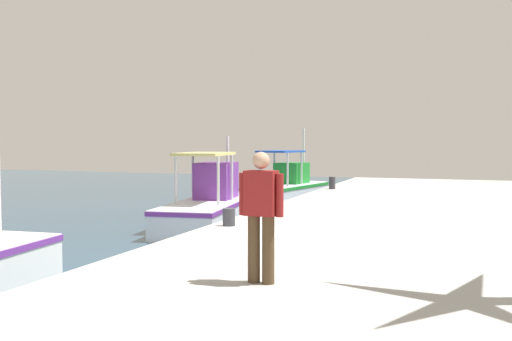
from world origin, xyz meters
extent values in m
cube|color=#B2B2AD|center=(0.00, -5.00, 0.40)|extent=(36.00, 10.00, 0.80)
cube|color=white|center=(4.99, 2.06, 0.41)|extent=(5.84, 2.62, 0.82)
cube|color=#723399|center=(4.99, 2.06, 0.74)|extent=(5.88, 2.66, 0.12)
cube|color=#723399|center=(5.68, 2.17, 1.39)|extent=(1.72, 1.30, 1.14)
cylinder|color=silver|center=(3.83, 1.25, 1.52)|extent=(0.08, 0.08, 1.40)
cylinder|color=silver|center=(3.64, 2.50, 1.52)|extent=(0.08, 0.08, 1.40)
cylinder|color=silver|center=(5.33, 1.48, 1.52)|extent=(0.08, 0.08, 1.40)
cylinder|color=silver|center=(5.14, 2.72, 1.52)|extent=(0.08, 0.08, 1.40)
cube|color=#D8CC72|center=(4.49, 1.99, 2.27)|extent=(2.45, 1.65, 0.08)
cylinder|color=silver|center=(7.07, 2.38, 1.82)|extent=(0.10, 0.10, 1.99)
torus|color=orange|center=(5.68, 2.77, 1.39)|extent=(0.55, 0.18, 0.54)
cube|color=white|center=(12.59, 2.06, 0.39)|extent=(5.01, 2.76, 0.78)
cube|color=#1E8C2D|center=(12.59, 2.06, 0.70)|extent=(5.06, 2.80, 0.12)
cube|color=#1E8C2D|center=(13.17, 1.95, 1.24)|extent=(1.52, 1.38, 0.91)
cylinder|color=silver|center=(11.42, 1.59, 1.48)|extent=(0.08, 0.08, 1.39)
cylinder|color=silver|center=(11.67, 2.92, 1.48)|extent=(0.08, 0.08, 1.39)
cylinder|color=silver|center=(12.68, 1.36, 1.48)|extent=(0.08, 0.08, 1.39)
cylinder|color=silver|center=(12.92, 2.68, 1.48)|extent=(0.08, 0.08, 1.39)
cube|color=#1E4CB2|center=(12.17, 2.14, 2.21)|extent=(2.15, 1.74, 0.08)
cylinder|color=silver|center=(14.34, 1.73, 2.02)|extent=(0.10, 0.10, 2.47)
cylinder|color=#4C3823|center=(-3.67, -2.88, 1.24)|extent=(0.16, 0.16, 0.88)
cylinder|color=#4C3823|center=(-3.66, -2.69, 1.24)|extent=(0.16, 0.16, 0.88)
cube|color=maroon|center=(-3.67, -2.78, 1.97)|extent=(0.25, 0.41, 0.58)
cylinder|color=maroon|center=(-3.67, -3.04, 1.95)|extent=(0.10, 0.10, 0.55)
cylinder|color=maroon|center=(-3.66, -2.53, 1.95)|extent=(0.10, 0.10, 0.55)
sphere|color=tan|center=(-3.67, -2.78, 2.39)|extent=(0.22, 0.22, 0.22)
cylinder|color=#333338|center=(0.66, -0.45, 0.99)|extent=(0.28, 0.28, 0.38)
cylinder|color=#333338|center=(10.67, -0.45, 1.03)|extent=(0.25, 0.25, 0.47)
camera|label=1|loc=(-10.32, -5.23, 2.63)|focal=38.85mm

